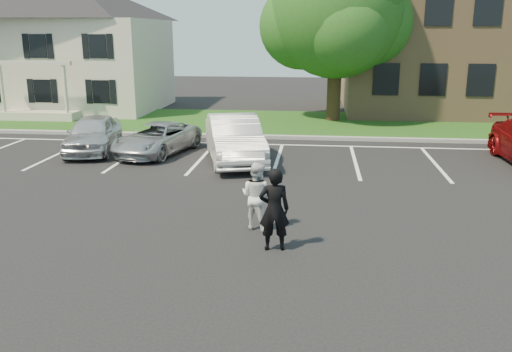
{
  "coord_description": "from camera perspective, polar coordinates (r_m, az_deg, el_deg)",
  "views": [
    {
      "loc": [
        1.38,
        -11.2,
        4.54
      ],
      "look_at": [
        0.0,
        1.0,
        1.25
      ],
      "focal_mm": 38.0,
      "sensor_mm": 36.0,
      "label": 1
    }
  ],
  "objects": [
    {
      "name": "ground_plane",
      "position": [
        12.17,
        -0.53,
        -6.91
      ],
      "size": [
        90.0,
        90.0,
        0.0
      ],
      "primitive_type": "plane",
      "color": "black",
      "rests_on": "ground"
    },
    {
      "name": "curb",
      "position": [
        23.67,
        3.0,
        4.1
      ],
      "size": [
        40.0,
        0.3,
        0.15
      ],
      "primitive_type": "cube",
      "color": "gray",
      "rests_on": "ground"
    },
    {
      "name": "grass_strip",
      "position": [
        27.61,
        3.51,
        5.59
      ],
      "size": [
        44.0,
        8.0,
        0.08
      ],
      "primitive_type": "cube",
      "color": "#224816",
      "rests_on": "ground"
    },
    {
      "name": "stall_lines",
      "position": [
        20.66,
        6.35,
        2.23
      ],
      "size": [
        34.0,
        5.36,
        0.01
      ],
      "color": "silver",
      "rests_on": "ground"
    },
    {
      "name": "house",
      "position": [
        34.34,
        -18.81,
        13.04
      ],
      "size": [
        10.3,
        9.22,
        7.6
      ],
      "color": "#BFB99C",
      "rests_on": "ground"
    },
    {
      "name": "tree",
      "position": [
        28.39,
        8.67,
        16.47
      ],
      "size": [
        7.8,
        7.2,
        8.8
      ],
      "color": "black",
      "rests_on": "ground"
    },
    {
      "name": "man_black_suit",
      "position": [
        11.45,
        1.93,
        -3.55
      ],
      "size": [
        0.72,
        0.53,
        1.8
      ],
      "primitive_type": "imported",
      "rotation": [
        0.0,
        0.0,
        3.3
      ],
      "color": "black",
      "rests_on": "ground"
    },
    {
      "name": "man_white_shirt",
      "position": [
        12.69,
        0.05,
        -2.11
      ],
      "size": [
        0.97,
        0.88,
        1.62
      ],
      "primitive_type": "imported",
      "rotation": [
        0.0,
        0.0,
        2.71
      ],
      "color": "white",
      "rests_on": "ground"
    },
    {
      "name": "car_silver_west",
      "position": [
        21.86,
        -16.77,
        4.27
      ],
      "size": [
        2.36,
        4.4,
        1.42
      ],
      "primitive_type": "imported",
      "rotation": [
        0.0,
        0.0,
        0.17
      ],
      "color": "silver",
      "rests_on": "ground"
    },
    {
      "name": "car_silver_minivan",
      "position": [
        20.97,
        -10.38,
        3.89
      ],
      "size": [
        2.95,
        4.58,
        1.17
      ],
      "primitive_type": "imported",
      "rotation": [
        0.0,
        0.0,
        -0.26
      ],
      "color": "#A7AAAF",
      "rests_on": "ground"
    },
    {
      "name": "car_white_sedan",
      "position": [
        19.39,
        -2.28,
        3.92
      ],
      "size": [
        3.02,
        5.25,
        1.63
      ],
      "primitive_type": "imported",
      "rotation": [
        0.0,
        0.0,
        0.28
      ],
      "color": "silver",
      "rests_on": "ground"
    }
  ]
}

